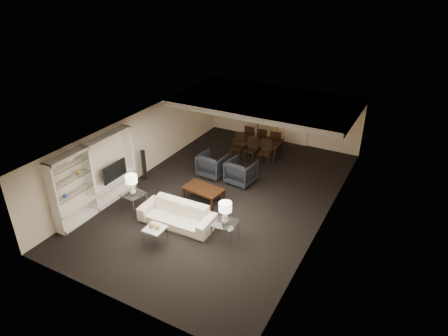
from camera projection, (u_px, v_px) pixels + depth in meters
floor at (224, 196)px, 14.02m from camera, size 11.00×11.00×0.00m
ceiling at (224, 130)px, 12.86m from camera, size 7.00×11.00×0.02m
wall_back at (283, 114)px, 17.73m from camera, size 7.00×0.02×2.50m
wall_front at (111, 260)px, 9.15m from camera, size 7.00×0.02×2.50m
wall_left at (142, 144)px, 14.90m from camera, size 0.02×11.00×2.50m
wall_right at (327, 189)px, 11.97m from camera, size 0.02×11.00×2.50m
ceiling_soffit at (266, 102)px, 15.63m from camera, size 7.00×4.00×0.20m
curtains at (263, 113)px, 18.06m from camera, size 1.50×0.12×2.40m
door at (297, 122)px, 17.50m from camera, size 0.90×0.05×2.10m
painting at (330, 116)px, 16.67m from camera, size 0.95×0.04×0.65m
media_unit at (95, 176)px, 12.83m from camera, size 0.38×3.40×2.35m
pendant_light at (273, 115)px, 15.73m from camera, size 0.52×0.52×0.24m
sofa at (177, 215)px, 12.36m from camera, size 2.43×1.00×0.70m
coffee_table at (204, 194)px, 13.66m from camera, size 1.41×0.93×0.47m
armchair_left at (213, 165)px, 15.14m from camera, size 1.00×1.03×0.90m
armchair_right at (241, 172)px, 14.64m from camera, size 1.05×1.08×0.90m
side_table_left at (134, 202)px, 13.09m from camera, size 0.74×0.74×0.62m
side_table_right at (225, 231)px, 11.67m from camera, size 0.71×0.71×0.62m
table_lamp_left at (132, 185)px, 12.79m from camera, size 0.41×0.41×0.68m
table_lamp_right at (225, 213)px, 11.36m from camera, size 0.39×0.39×0.68m
marble_table at (156, 236)px, 11.54m from camera, size 0.56×0.56×0.55m
gold_gourd_a at (152, 225)px, 11.41m from camera, size 0.18×0.18×0.18m
gold_gourd_b at (157, 227)px, 11.33m from camera, size 0.15×0.15×0.15m
television at (112, 170)px, 13.45m from camera, size 1.05×0.14×0.61m
vase_blue at (65, 195)px, 11.87m from camera, size 0.15×0.15×0.16m
vase_amber at (78, 171)px, 12.12m from camera, size 0.17×0.17×0.18m
floor_speaker at (144, 165)px, 14.81m from camera, size 0.17×0.17×1.19m
dining_table at (257, 148)px, 16.77m from camera, size 2.00×1.17×0.69m
chair_nl at (238, 147)px, 16.44m from camera, size 0.50×0.50×1.02m
chair_nm at (251, 150)px, 16.19m from camera, size 0.47×0.47×1.02m
chair_nr at (265, 153)px, 15.94m from camera, size 0.52×0.52×1.02m
chair_fl at (251, 136)px, 17.45m from camera, size 0.50×0.50×1.02m
chair_fm at (264, 139)px, 17.20m from camera, size 0.49×0.49×1.02m
chair_fr at (277, 141)px, 16.95m from camera, size 0.52×0.52×1.02m
floor_lamp at (258, 123)px, 18.15m from camera, size 0.23×0.23×1.53m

